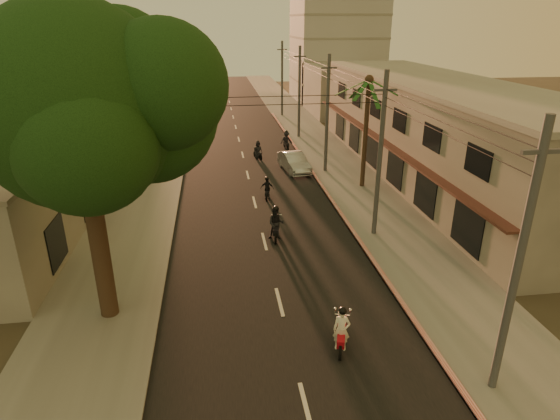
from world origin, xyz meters
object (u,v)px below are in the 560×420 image
Objects in this scene: broadleaf_tree at (90,106)px; palm_tree at (369,86)px; scooter_mid_b at (267,189)px; scooter_far_a at (258,151)px; scooter_red at (342,330)px; parked_car at (294,162)px; scooter_mid_a at (276,224)px; scooter_far_b at (286,141)px.

palm_tree is (14.61, 13.86, -1.33)m from broadleaf_tree.
scooter_mid_b is 9.92m from scooter_far_a.
scooter_far_a reaches higher than scooter_mid_b.
scooter_red is 25.88m from scooter_far_a.
scooter_red reaches higher than parked_car.
parked_car is at bearing -77.06° from scooter_far_a.
broadleaf_tree is 6.71× the size of scooter_red.
scooter_red is at bearing -76.94° from scooter_mid_b.
scooter_mid_b is at bearing 110.26° from scooter_red.
scooter_mid_a is at bearing -112.80° from parked_car.
scooter_far_b reaches higher than scooter_far_a.
parked_car is (1.96, 21.90, -0.06)m from scooter_red.
scooter_red is at bearing -73.54° from scooter_mid_a.
broadleaf_tree reaches higher than scooter_mid_a.
palm_tree is 12.35m from scooter_mid_a.
scooter_red is (8.42, -3.49, -7.67)m from broadleaf_tree.
scooter_red is at bearing -99.84° from scooter_far_b.
palm_tree is at bearing 56.42° from scooter_mid_a.
palm_tree is 5.02× the size of scooter_far_a.
palm_tree is at bearing 20.95° from scooter_mid_b.
scooter_far_b is at bearing 85.46° from scooter_mid_b.
palm_tree is at bearing -55.81° from parked_car.
palm_tree reaches higher than scooter_mid_a.
palm_tree reaches higher than scooter_mid_b.
palm_tree is 4.44× the size of scooter_far_b.
scooter_far_a is (-0.55, 25.87, -0.06)m from scooter_red.
broadleaf_tree reaches higher than scooter_far_a.
scooter_far_b is at bearing 77.65° from parked_car.
palm_tree is at bearing 87.42° from scooter_red.
scooter_red is 0.38× the size of parked_car.
broadleaf_tree is 16.50m from scooter_mid_b.
scooter_mid_a is at bearing -111.35° from scooter_far_a.
scooter_mid_a reaches higher than parked_car.
broadleaf_tree is 2.58× the size of parked_car.
scooter_red is 9.68m from scooter_mid_a.
parked_car is at bearing -98.70° from scooter_far_b.
broadleaf_tree is at bearing -118.26° from scooter_far_b.
scooter_red reaches higher than scooter_mid_b.
scooter_far_a is at bearing 113.54° from parked_car.
broadleaf_tree reaches higher than palm_tree.
broadleaf_tree is 1.48× the size of palm_tree.
scooter_mid_a is 1.25× the size of scooter_mid_b.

